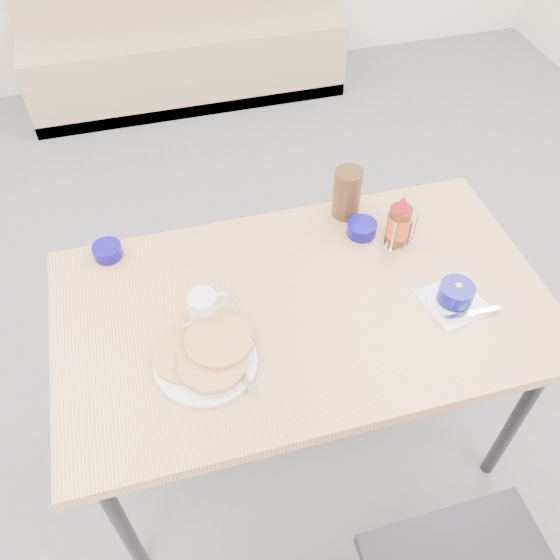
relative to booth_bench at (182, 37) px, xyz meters
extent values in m
plane|color=slate|center=(0.00, -2.78, -0.35)|extent=(6.00, 6.00, 0.00)
cube|color=tan|center=(0.00, -0.06, -0.12)|extent=(1.90, 0.55, 0.45)
cube|color=#2D2D33|center=(0.00, -0.06, -0.31)|extent=(1.90, 0.55, 0.08)
cube|color=tan|center=(0.00, -2.53, 0.39)|extent=(1.40, 0.80, 0.04)
cylinder|color=#2D2D33|center=(-0.62, -2.85, 0.01)|extent=(0.04, 0.04, 0.72)
cylinder|color=#2D2D33|center=(0.62, -2.85, 0.01)|extent=(0.04, 0.04, 0.72)
cylinder|color=#2D2D33|center=(-0.62, -2.21, 0.01)|extent=(0.04, 0.04, 0.72)
cylinder|color=#2D2D33|center=(0.62, -2.21, 0.01)|extent=(0.04, 0.04, 0.72)
cylinder|color=#2D2D33|center=(0.40, -3.13, -0.12)|extent=(0.03, 0.03, 0.47)
cylinder|color=white|center=(-0.30, -2.66, 0.42)|extent=(0.27, 0.27, 0.01)
cylinder|color=#E1AB54|center=(-0.35, -2.63, 0.43)|extent=(0.18, 0.18, 0.01)
cylinder|color=#E1AB54|center=(-0.29, -2.68, 0.44)|extent=(0.18, 0.18, 0.01)
cylinder|color=#E1AB54|center=(-0.26, -2.62, 0.45)|extent=(0.18, 0.18, 0.01)
cube|color=silver|center=(-0.22, -2.73, 0.43)|extent=(0.05, 0.12, 0.00)
cylinder|color=white|center=(-0.28, -2.51, 0.46)|extent=(0.08, 0.08, 0.09)
cylinder|color=black|center=(-0.28, -2.51, 0.50)|extent=(0.07, 0.07, 0.00)
torus|color=white|center=(-0.24, -2.50, 0.46)|extent=(0.07, 0.03, 0.07)
cube|color=white|center=(0.41, -2.64, 0.41)|extent=(0.19, 0.19, 0.00)
cylinder|color=white|center=(0.41, -2.64, 0.42)|extent=(0.15, 0.15, 0.01)
cylinder|color=#0A0572|center=(0.41, -2.64, 0.45)|extent=(0.10, 0.10, 0.05)
cylinder|color=white|center=(0.41, -2.64, 0.47)|extent=(0.09, 0.09, 0.01)
cube|color=#F4DB60|center=(0.42, -2.63, 0.47)|extent=(0.02, 0.02, 0.01)
cube|color=silver|center=(0.43, -2.70, 0.42)|extent=(0.18, 0.02, 0.00)
cylinder|color=#0A0572|center=(-0.52, -2.19, 0.43)|extent=(0.09, 0.09, 0.04)
cylinder|color=#0A0572|center=(0.26, -2.30, 0.43)|extent=(0.09, 0.09, 0.04)
cylinder|color=#3C2813|center=(0.24, -2.20, 0.49)|extent=(0.12, 0.12, 0.17)
cube|color=silver|center=(0.35, -2.37, 0.41)|extent=(0.11, 0.07, 0.00)
cylinder|color=silver|center=(0.32, -2.40, 0.47)|extent=(0.01, 0.01, 0.11)
cylinder|color=silver|center=(0.40, -2.38, 0.47)|extent=(0.01, 0.01, 0.11)
cylinder|color=silver|center=(0.31, -2.36, 0.47)|extent=(0.01, 0.01, 0.11)
cylinder|color=silver|center=(0.39, -2.34, 0.47)|extent=(0.01, 0.01, 0.11)
cylinder|color=silver|center=(0.33, -2.37, 0.45)|extent=(0.03, 0.03, 0.08)
cylinder|color=#3F3326|center=(0.38, -2.37, 0.45)|extent=(0.03, 0.03, 0.08)
cylinder|color=#47230F|center=(0.35, -2.37, 0.48)|extent=(0.07, 0.07, 0.13)
cylinder|color=#CC6017|center=(0.35, -2.37, 0.48)|extent=(0.07, 0.07, 0.08)
cone|color=#A51014|center=(0.35, -2.37, 0.57)|extent=(0.05, 0.05, 0.05)
cube|color=#D8485B|center=(-0.25, -2.61, 0.41)|extent=(0.04, 0.03, 0.00)
camera|label=1|loc=(-0.35, -3.54, 1.71)|focal=38.00mm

